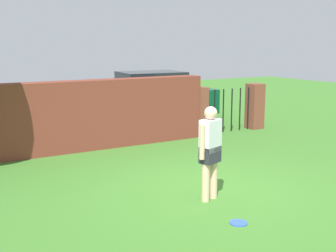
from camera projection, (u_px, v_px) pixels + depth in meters
ground_plane at (214, 191)px, 8.14m from camera, size 40.00×40.00×0.00m
brick_wall at (60, 118)px, 10.82m from camera, size 7.86×0.50×1.74m
person at (210, 149)px, 7.55m from camera, size 0.52×0.32×1.62m
fence_gate at (228, 109)px, 13.40m from camera, size 2.58×0.44×1.40m
car at (151, 98)px, 14.65m from camera, size 4.34×2.21×1.72m
frisbee_blue at (238, 223)px, 6.69m from camera, size 0.27×0.27×0.02m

